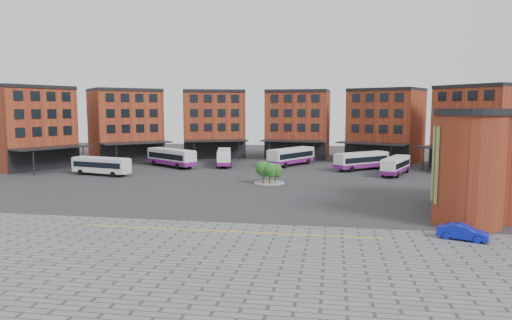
% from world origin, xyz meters
% --- Properties ---
extents(ground, '(160.00, 160.00, 0.00)m').
position_xyz_m(ground, '(0.00, 0.00, 0.00)').
color(ground, '#28282B').
rests_on(ground, ground).
extents(paving_zone, '(50.00, 22.00, 0.02)m').
position_xyz_m(paving_zone, '(2.00, -22.00, 0.01)').
color(paving_zone, slate).
rests_on(paving_zone, ground).
extents(yellow_line, '(26.00, 0.15, 0.02)m').
position_xyz_m(yellow_line, '(2.00, -14.00, 0.03)').
color(yellow_line, gold).
rests_on(yellow_line, paving_zone).
extents(main_building, '(94.14, 42.48, 14.60)m').
position_xyz_m(main_building, '(-4.77, 38.25, 7.23)').
color(main_building, brown).
rests_on(main_building, ground).
extents(tree_island, '(4.40, 4.40, 3.27)m').
position_xyz_m(tree_island, '(2.03, 11.64, 1.83)').
color(tree_island, gray).
rests_on(tree_island, ground).
extents(bus_a, '(10.33, 4.52, 2.85)m').
position_xyz_m(bus_a, '(-25.52, 15.38, 1.69)').
color(bus_a, silver).
rests_on(bus_a, ground).
extents(bus_b, '(11.05, 8.83, 3.27)m').
position_xyz_m(bus_b, '(-18.16, 27.29, 1.77)').
color(bus_b, silver).
rests_on(bus_b, ground).
extents(bus_c, '(4.74, 10.87, 2.98)m').
position_xyz_m(bus_c, '(-9.08, 30.62, 1.62)').
color(bus_c, white).
rests_on(bus_c, ground).
extents(bus_d, '(8.16, 11.32, 3.26)m').
position_xyz_m(bus_d, '(3.26, 32.85, 1.77)').
color(bus_d, silver).
rests_on(bus_d, ground).
extents(bus_e, '(9.76, 9.04, 3.05)m').
position_xyz_m(bus_e, '(15.85, 28.82, 1.65)').
color(bus_e, silver).
rests_on(bus_e, ground).
extents(bus_f, '(5.81, 10.23, 2.84)m').
position_xyz_m(bus_f, '(20.86, 23.75, 1.54)').
color(bus_f, white).
rests_on(bus_f, ground).
extents(blue_car, '(4.11, 2.60, 1.28)m').
position_xyz_m(blue_car, '(21.35, -13.22, 0.64)').
color(blue_car, '#0D1BB5').
rests_on(blue_car, ground).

